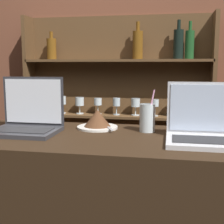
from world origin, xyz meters
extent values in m
cube|color=brown|center=(0.00, 1.57, 1.35)|extent=(7.00, 0.06, 2.70)
cube|color=brown|center=(-0.83, 1.45, 0.88)|extent=(0.03, 0.18, 1.76)
cube|color=brown|center=(0.63, 1.45, 0.88)|extent=(0.03, 0.18, 1.76)
cube|color=brown|center=(-0.10, 1.53, 0.88)|extent=(1.49, 0.02, 1.76)
cube|color=brown|center=(-0.10, 1.45, 0.53)|extent=(1.45, 0.18, 0.02)
cube|color=brown|center=(-0.10, 1.45, 0.97)|extent=(1.45, 0.18, 0.02)
cube|color=brown|center=(-0.10, 1.45, 1.41)|extent=(1.45, 0.18, 0.02)
cylinder|color=silver|center=(-0.71, 1.45, 0.98)|extent=(0.05, 0.05, 0.01)
cylinder|color=silver|center=(-0.71, 1.45, 1.01)|extent=(0.01, 0.01, 0.06)
cylinder|color=silver|center=(-0.71, 1.45, 1.07)|extent=(0.06, 0.06, 0.05)
cylinder|color=silver|center=(-0.56, 1.45, 0.98)|extent=(0.06, 0.06, 0.01)
cylinder|color=silver|center=(-0.56, 1.45, 1.02)|extent=(0.01, 0.01, 0.07)
cylinder|color=silver|center=(-0.56, 1.45, 1.09)|extent=(0.07, 0.07, 0.07)
cylinder|color=silver|center=(-0.40, 1.45, 0.98)|extent=(0.06, 0.06, 0.01)
cylinder|color=silver|center=(-0.40, 1.45, 1.01)|extent=(0.01, 0.01, 0.06)
cylinder|color=silver|center=(-0.40, 1.45, 1.08)|extent=(0.07, 0.07, 0.07)
cylinder|color=silver|center=(-0.25, 1.45, 0.98)|extent=(0.06, 0.06, 0.01)
cylinder|color=silver|center=(-0.25, 1.45, 1.02)|extent=(0.01, 0.01, 0.07)
cylinder|color=silver|center=(-0.25, 1.45, 1.08)|extent=(0.06, 0.06, 0.06)
cylinder|color=silver|center=(-0.10, 1.45, 0.98)|extent=(0.05, 0.05, 0.01)
cylinder|color=silver|center=(-0.10, 1.45, 1.02)|extent=(0.01, 0.01, 0.07)
cylinder|color=silver|center=(-0.10, 1.45, 1.08)|extent=(0.06, 0.06, 0.06)
cylinder|color=silver|center=(0.05, 1.45, 0.98)|extent=(0.06, 0.06, 0.01)
cylinder|color=silver|center=(0.05, 1.45, 1.02)|extent=(0.01, 0.01, 0.06)
cylinder|color=silver|center=(0.05, 1.45, 1.08)|extent=(0.07, 0.07, 0.07)
cylinder|color=silver|center=(0.21, 1.45, 0.98)|extent=(0.05, 0.05, 0.01)
cylinder|color=silver|center=(0.21, 1.45, 1.02)|extent=(0.01, 0.01, 0.07)
cylinder|color=silver|center=(0.21, 1.45, 1.08)|extent=(0.06, 0.06, 0.06)
cylinder|color=silver|center=(0.36, 1.45, 0.98)|extent=(0.06, 0.06, 0.01)
cylinder|color=silver|center=(0.36, 1.45, 1.02)|extent=(0.01, 0.01, 0.07)
cylinder|color=silver|center=(0.36, 1.45, 1.09)|extent=(0.07, 0.07, 0.07)
cylinder|color=silver|center=(0.51, 1.45, 0.98)|extent=(0.06, 0.06, 0.01)
cylinder|color=silver|center=(0.51, 1.45, 1.02)|extent=(0.01, 0.01, 0.06)
cylinder|color=silver|center=(0.51, 1.45, 1.08)|extent=(0.07, 0.07, 0.07)
cylinder|color=black|center=(0.37, 1.45, 1.52)|extent=(0.07, 0.07, 0.22)
cylinder|color=black|center=(0.37, 1.45, 1.67)|extent=(0.03, 0.03, 0.07)
cylinder|color=brown|center=(-0.63, 1.45, 1.50)|extent=(0.08, 0.08, 0.17)
cylinder|color=brown|center=(-0.63, 1.45, 1.61)|extent=(0.03, 0.03, 0.06)
cylinder|color=#1E4C23|center=(0.45, 1.45, 1.52)|extent=(0.07, 0.07, 0.21)
cylinder|color=#1E4C23|center=(0.45, 1.45, 1.66)|extent=(0.02, 0.02, 0.07)
cylinder|color=brown|center=(0.06, 1.45, 1.52)|extent=(0.08, 0.08, 0.21)
cylinder|color=brown|center=(0.06, 1.45, 1.66)|extent=(0.03, 0.03, 0.07)
cube|color=#333338|center=(-0.31, 0.26, 1.08)|extent=(0.29, 0.22, 0.02)
cube|color=#28282B|center=(-0.31, 0.25, 1.10)|extent=(0.25, 0.12, 0.00)
cube|color=#333338|center=(-0.31, 0.37, 1.21)|extent=(0.29, 0.00, 0.23)
cube|color=white|center=(-0.31, 0.37, 1.21)|extent=(0.27, 0.01, 0.20)
cube|color=silver|center=(0.46, 0.22, 1.08)|extent=(0.31, 0.23, 0.02)
cube|color=#28282B|center=(0.46, 0.21, 1.10)|extent=(0.26, 0.13, 0.00)
cube|color=silver|center=(0.46, 0.33, 1.20)|extent=(0.31, 0.00, 0.21)
cube|color=silver|center=(0.46, 0.33, 1.20)|extent=(0.28, 0.01, 0.19)
cylinder|color=silver|center=(-0.02, 0.43, 1.08)|extent=(0.19, 0.19, 0.01)
cone|color=#51301C|center=(-0.02, 0.43, 1.13)|extent=(0.13, 0.13, 0.08)
cube|color=#B7B7BC|center=(0.04, 0.42, 1.09)|extent=(0.08, 0.16, 0.00)
cylinder|color=silver|center=(0.22, 0.40, 1.14)|extent=(0.07, 0.07, 0.13)
cylinder|color=#EA9EC6|center=(0.23, 0.40, 1.17)|extent=(0.04, 0.01, 0.19)
camera|label=1|loc=(0.32, -0.98, 1.38)|focal=50.00mm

